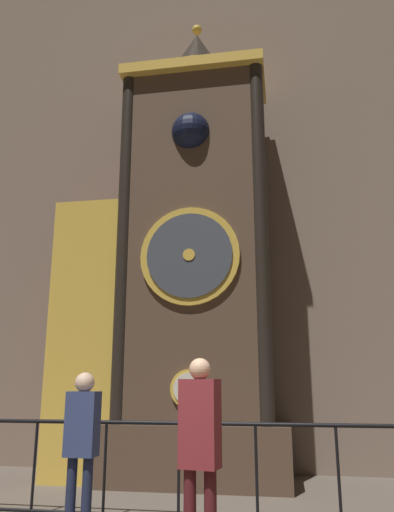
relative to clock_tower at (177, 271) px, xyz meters
The scene contains 5 objects.
cathedral_back_wall 3.81m from the clock_tower, 62.89° to the left, with size 24.00×0.32×14.26m.
clock_tower is the anchor object (origin of this frame).
railing_fence 3.79m from the clock_tower, 76.83° to the right, with size 5.63×0.05×1.14m.
visitor_near 4.06m from the clock_tower, 96.76° to the right, with size 0.35×0.23×1.71m.
visitor_far 4.84m from the clock_tower, 74.87° to the right, with size 0.37×0.28×1.82m.
Camera 1 is at (1.14, -3.46, 1.61)m, focal length 35.00 mm.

